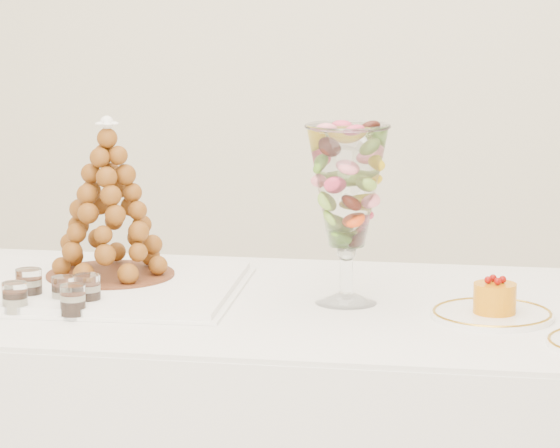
# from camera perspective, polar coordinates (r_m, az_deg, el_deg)

# --- Properties ---
(lace_tray) EXTENTS (0.64, 0.49, 0.02)m
(lace_tray) POSITION_cam_1_polar(r_m,az_deg,el_deg) (2.83, -8.41, -2.66)
(lace_tray) COLOR white
(lace_tray) RESTS_ON buffet_table
(macaron_vase) EXTENTS (0.17, 0.17, 0.36)m
(macaron_vase) POSITION_cam_1_polar(r_m,az_deg,el_deg) (2.66, 2.91, 1.52)
(macaron_vase) COLOR white
(macaron_vase) RESTS_ON buffet_table
(cake_plate) EXTENTS (0.24, 0.24, 0.01)m
(cake_plate) POSITION_cam_1_polar(r_m,az_deg,el_deg) (2.62, 9.11, -3.88)
(cake_plate) COLOR white
(cake_plate) RESTS_ON buffet_table
(verrine_a) EXTENTS (0.06, 0.06, 0.07)m
(verrine_a) POSITION_cam_1_polar(r_m,az_deg,el_deg) (2.74, -10.75, -2.66)
(verrine_a) COLOR white
(verrine_a) RESTS_ON buffet_table
(verrine_b) EXTENTS (0.05, 0.05, 0.06)m
(verrine_b) POSITION_cam_1_polar(r_m,az_deg,el_deg) (2.69, -9.30, -2.91)
(verrine_b) COLOR white
(verrine_b) RESTS_ON buffet_table
(verrine_c) EXTENTS (0.05, 0.05, 0.07)m
(verrine_c) POSITION_cam_1_polar(r_m,az_deg,el_deg) (2.67, -8.28, -2.92)
(verrine_c) COLOR white
(verrine_c) RESTS_ON buffet_table
(verrine_d) EXTENTS (0.05, 0.05, 0.07)m
(verrine_d) POSITION_cam_1_polar(r_m,az_deg,el_deg) (2.65, -11.33, -3.19)
(verrine_d) COLOR white
(verrine_d) RESTS_ON buffet_table
(verrine_e) EXTENTS (0.05, 0.05, 0.07)m
(verrine_e) POSITION_cam_1_polar(r_m,az_deg,el_deg) (2.61, -8.90, -3.32)
(verrine_e) COLOR white
(verrine_e) RESTS_ON buffet_table
(croquembouche) EXTENTS (0.28, 0.28, 0.34)m
(croquembouche) POSITION_cam_1_polar(r_m,az_deg,el_deg) (2.84, -7.38, 1.07)
(croquembouche) COLOR brown
(croquembouche) RESTS_ON lace_tray
(mousse_cake) EXTENTS (0.08, 0.08, 0.07)m
(mousse_cake) POSITION_cam_1_polar(r_m,az_deg,el_deg) (2.61, 9.23, -3.14)
(mousse_cake) COLOR orange
(mousse_cake) RESTS_ON cake_plate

